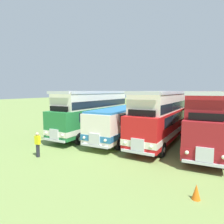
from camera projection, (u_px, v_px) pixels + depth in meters
The scene contains 8 objects.
ground_plane at pixel (205, 147), 15.87m from camera, with size 200.00×200.00×0.00m, color #7A934C.
bus_first_in_row at pixel (94, 112), 20.37m from camera, with size 2.81×11.03×4.52m.
bus_second_in_row at pixel (124, 120), 18.73m from camera, with size 2.69×10.65×2.99m.
bus_third_in_row at pixel (162, 116), 17.12m from camera, with size 2.97×10.73×4.52m.
bus_fourth_in_row at pixel (207, 118), 15.64m from camera, with size 2.87×11.43×4.52m.
cone_near_end at pixel (196, 192), 8.22m from camera, with size 0.36×0.36×0.66m, color orange.
marshal_person at pixel (38, 144), 13.46m from camera, with size 0.36×0.24×1.73m.
rope_fence_line at pixel (210, 121), 24.88m from camera, with size 27.31×0.08×1.05m.
Camera 1 is at (0.56, -17.21, 4.55)m, focal length 31.49 mm.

